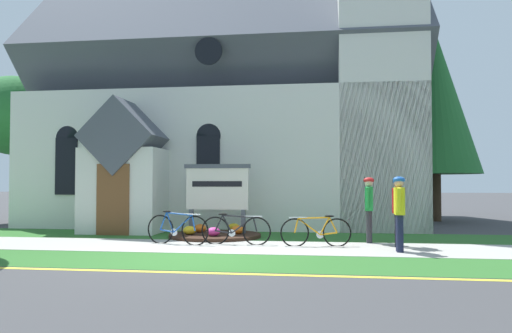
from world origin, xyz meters
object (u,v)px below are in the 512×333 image
church_sign (217,189)px  cyclist_in_red_jersey (369,204)px  bicycle_white (236,230)px  roadside_conifer (435,101)px  bicycle_silver (316,231)px  cyclist_in_blue_jersey (399,207)px  cyclist_in_orange_jersey (399,208)px  bicycle_yellow (177,229)px  yard_deciduous_tree (15,116)px

church_sign → cyclist_in_red_jersey: church_sign is taller
church_sign → bicycle_white: (0.87, -1.85, -0.98)m
church_sign → cyclist_in_red_jersey: 4.35m
cyclist_in_red_jersey → roadside_conifer: size_ratio=0.21×
bicycle_silver → cyclist_in_blue_jersey: size_ratio=1.04×
church_sign → bicycle_silver: 3.59m
bicycle_white → roadside_conifer: roadside_conifer is taller
bicycle_silver → cyclist_in_blue_jersey: bearing=4.2°
church_sign → cyclist_in_orange_jersey: bearing=-29.5°
roadside_conifer → bicycle_yellow: bearing=-132.7°
bicycle_white → yard_deciduous_tree: 12.23m
bicycle_yellow → yard_deciduous_tree: 11.16m
bicycle_white → cyclist_in_blue_jersey: 4.01m
cyclist_in_red_jersey → roadside_conifer: (3.37, 7.90, 3.91)m
church_sign → bicycle_yellow: bearing=-106.2°
bicycle_white → yard_deciduous_tree: yard_deciduous_tree is taller
church_sign → bicycle_silver: (2.87, -1.93, -0.99)m
cyclist_in_orange_jersey → roadside_conifer: size_ratio=0.21×
cyclist_in_orange_jersey → roadside_conifer: (2.85, 9.50, 3.91)m
bicycle_white → bicycle_yellow: bicycle_yellow is taller
roadside_conifer → bicycle_white: bearing=-127.6°
bicycle_yellow → cyclist_in_red_jersey: cyclist_in_red_jersey is taller
bicycle_yellow → cyclist_in_blue_jersey: cyclist_in_blue_jersey is taller
bicycle_silver → bicycle_white: (-2.00, 0.08, 0.01)m
church_sign → cyclist_in_orange_jersey: size_ratio=1.24×
bicycle_yellow → cyclist_in_orange_jersey: bearing=-7.1°
cyclist_in_blue_jersey → cyclist_in_red_jersey: cyclist_in_red_jersey is taller
bicycle_white → roadside_conifer: (6.69, 8.68, 4.53)m
roadside_conifer → yard_deciduous_tree: 16.92m
church_sign → bicycle_yellow: 2.30m
bicycle_white → cyclist_in_orange_jersey: (3.85, -0.82, 0.62)m
cyclist_in_blue_jersey → bicycle_white: bearing=-179.1°
bicycle_white → church_sign: bearing=115.2°
bicycle_silver → yard_deciduous_tree: (-11.98, 6.01, 3.84)m
cyclist_in_orange_jersey → roadside_conifer: roadside_conifer is taller
church_sign → bicycle_silver: size_ratio=1.22×
bicycle_yellow → yard_deciduous_tree: (-8.53, 6.09, 3.82)m
church_sign → cyclist_in_orange_jersey: (4.72, -2.67, -0.37)m
bicycle_white → cyclist_in_blue_jersey: size_ratio=1.07×
church_sign → bicycle_yellow: church_sign is taller
bicycle_silver → roadside_conifer: roadside_conifer is taller
cyclist_in_red_jersey → cyclist_in_orange_jersey: bearing=-72.1°
bicycle_white → cyclist_in_red_jersey: cyclist_in_red_jersey is taller
bicycle_silver → roadside_conifer: 10.93m
bicycle_silver → church_sign: bearing=146.1°
bicycle_white → cyclist_in_orange_jersey: bearing=-12.1°
bicycle_white → cyclist_in_blue_jersey: (3.96, 0.06, 0.59)m
bicycle_silver → bicycle_white: size_ratio=0.97×
cyclist_in_blue_jersey → roadside_conifer: bearing=72.4°
bicycle_silver → roadside_conifer: (4.70, 8.76, 4.53)m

